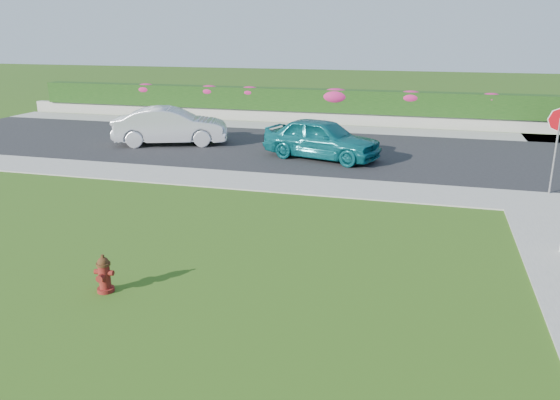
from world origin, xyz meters
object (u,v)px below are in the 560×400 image
(fire_hydrant, at_px, (104,274))
(stop_sign, at_px, (559,131))
(sedan_teal, at_px, (322,139))
(sedan_silver, at_px, (171,126))

(fire_hydrant, xyz_separation_m, stop_sign, (8.87, 8.73, 1.51))
(sedan_teal, bearing_deg, fire_hydrant, -172.71)
(sedan_silver, bearing_deg, fire_hydrant, -178.21)
(stop_sign, bearing_deg, sedan_teal, 174.32)
(sedan_teal, xyz_separation_m, sedan_silver, (-6.44, 0.95, 0.02))
(fire_hydrant, distance_m, stop_sign, 12.53)
(fire_hydrant, bearing_deg, sedan_silver, 107.59)
(fire_hydrant, relative_size, sedan_silver, 0.16)
(fire_hydrant, relative_size, stop_sign, 0.28)
(sedan_silver, relative_size, stop_sign, 1.82)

